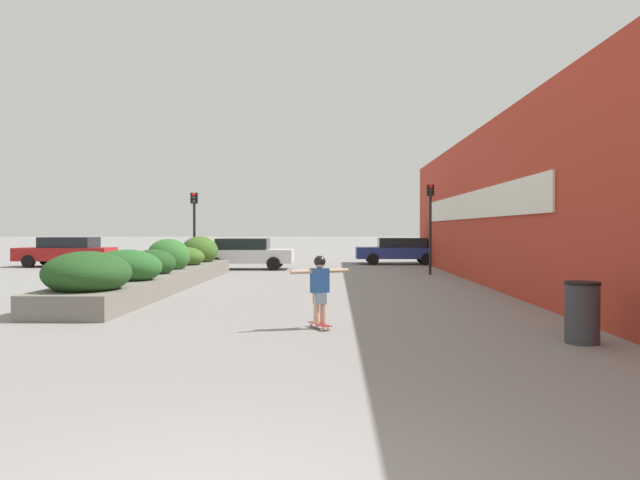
{
  "coord_description": "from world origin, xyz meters",
  "views": [
    {
      "loc": [
        0.85,
        -3.87,
        1.87
      ],
      "look_at": [
        0.34,
        18.19,
        1.48
      ],
      "focal_mm": 35.0,
      "sensor_mm": 36.0,
      "label": 1
    }
  ],
  "objects_px": {
    "skateboarder": "(320,283)",
    "trash_bin": "(582,312)",
    "traffic_light_left": "(194,218)",
    "traffic_light_right": "(430,214)",
    "car_rightmost": "(575,251)",
    "car_leftmost": "(399,250)",
    "car_center_right": "(246,253)",
    "skateboard": "(320,325)",
    "car_center_left": "(67,251)"
  },
  "relations": [
    {
      "from": "traffic_light_right",
      "to": "skateboarder",
      "type": "bearing_deg",
      "value": -106.74
    },
    {
      "from": "car_leftmost",
      "to": "car_rightmost",
      "type": "relative_size",
      "value": 1.08
    },
    {
      "from": "car_leftmost",
      "to": "car_rightmost",
      "type": "distance_m",
      "value": 9.08
    },
    {
      "from": "trash_bin",
      "to": "car_leftmost",
      "type": "distance_m",
      "value": 23.0
    },
    {
      "from": "skateboard",
      "to": "traffic_light_left",
      "type": "bearing_deg",
      "value": 83.5
    },
    {
      "from": "trash_bin",
      "to": "car_center_left",
      "type": "height_order",
      "value": "car_center_left"
    },
    {
      "from": "skateboarder",
      "to": "trash_bin",
      "type": "relative_size",
      "value": 1.26
    },
    {
      "from": "car_center_right",
      "to": "skateboarder",
      "type": "bearing_deg",
      "value": 12.6
    },
    {
      "from": "skateboarder",
      "to": "car_rightmost",
      "type": "xyz_separation_m",
      "value": [
        12.78,
        20.98,
        -0.14
      ]
    },
    {
      "from": "trash_bin",
      "to": "car_leftmost",
      "type": "bearing_deg",
      "value": 91.49
    },
    {
      "from": "car_center_left",
      "to": "car_center_right",
      "type": "relative_size",
      "value": 1.07
    },
    {
      "from": "car_rightmost",
      "to": "traffic_light_right",
      "type": "xyz_separation_m",
      "value": [
        -8.58,
        -7.0,
        1.76
      ]
    },
    {
      "from": "skateboard",
      "to": "car_center_right",
      "type": "height_order",
      "value": "car_center_right"
    },
    {
      "from": "skateboarder",
      "to": "car_leftmost",
      "type": "relative_size",
      "value": 0.29
    },
    {
      "from": "car_center_left",
      "to": "car_rightmost",
      "type": "xyz_separation_m",
      "value": [
        25.79,
        2.05,
        -0.04
      ]
    },
    {
      "from": "trash_bin",
      "to": "car_center_left",
      "type": "distance_m",
      "value": 26.72
    },
    {
      "from": "car_leftmost",
      "to": "car_center_right",
      "type": "height_order",
      "value": "car_center_right"
    },
    {
      "from": "car_rightmost",
      "to": "traffic_light_left",
      "type": "relative_size",
      "value": 1.23
    },
    {
      "from": "skateboarder",
      "to": "car_rightmost",
      "type": "bearing_deg",
      "value": 30.83
    },
    {
      "from": "traffic_light_left",
      "to": "traffic_light_right",
      "type": "height_order",
      "value": "traffic_light_right"
    },
    {
      "from": "trash_bin",
      "to": "car_rightmost",
      "type": "relative_size",
      "value": 0.24
    },
    {
      "from": "car_center_right",
      "to": "trash_bin",
      "type": "bearing_deg",
      "value": 23.7
    },
    {
      "from": "trash_bin",
      "to": "car_leftmost",
      "type": "xyz_separation_m",
      "value": [
        -0.6,
        22.99,
        0.23
      ]
    },
    {
      "from": "car_rightmost",
      "to": "car_center_right",
      "type": "bearing_deg",
      "value": -77.18
    },
    {
      "from": "skateboard",
      "to": "skateboarder",
      "type": "relative_size",
      "value": 0.54
    },
    {
      "from": "traffic_light_right",
      "to": "car_rightmost",
      "type": "bearing_deg",
      "value": 39.21
    },
    {
      "from": "car_rightmost",
      "to": "traffic_light_right",
      "type": "distance_m",
      "value": 11.21
    },
    {
      "from": "traffic_light_right",
      "to": "car_center_left",
      "type": "bearing_deg",
      "value": 163.96
    },
    {
      "from": "skateboarder",
      "to": "car_center_right",
      "type": "bearing_deg",
      "value": 74.78
    },
    {
      "from": "car_leftmost",
      "to": "traffic_light_left",
      "type": "relative_size",
      "value": 1.32
    },
    {
      "from": "car_center_left",
      "to": "car_center_right",
      "type": "height_order",
      "value": "car_center_left"
    },
    {
      "from": "traffic_light_left",
      "to": "car_rightmost",
      "type": "bearing_deg",
      "value": 19.73
    },
    {
      "from": "car_leftmost",
      "to": "car_center_left",
      "type": "height_order",
      "value": "car_center_left"
    },
    {
      "from": "traffic_light_right",
      "to": "trash_bin",
      "type": "bearing_deg",
      "value": -89.59
    },
    {
      "from": "car_leftmost",
      "to": "traffic_light_left",
      "type": "distance_m",
      "value": 11.9
    },
    {
      "from": "skateboarder",
      "to": "car_leftmost",
      "type": "height_order",
      "value": "car_leftmost"
    },
    {
      "from": "car_center_left",
      "to": "car_center_right",
      "type": "bearing_deg",
      "value": -100.72
    },
    {
      "from": "car_center_right",
      "to": "traffic_light_right",
      "type": "distance_m",
      "value": 8.84
    },
    {
      "from": "car_center_right",
      "to": "car_rightmost",
      "type": "xyz_separation_m",
      "value": [
        16.63,
        3.78,
        -0.02
      ]
    },
    {
      "from": "trash_bin",
      "to": "car_center_left",
      "type": "xyz_separation_m",
      "value": [
        -17.33,
        20.33,
        0.26
      ]
    },
    {
      "from": "car_center_right",
      "to": "car_rightmost",
      "type": "height_order",
      "value": "car_center_right"
    },
    {
      "from": "car_leftmost",
      "to": "traffic_light_right",
      "type": "bearing_deg",
      "value": -176.33
    },
    {
      "from": "trash_bin",
      "to": "car_center_right",
      "type": "height_order",
      "value": "car_center_right"
    },
    {
      "from": "skateboarder",
      "to": "skateboard",
      "type": "bearing_deg",
      "value": -124.94
    },
    {
      "from": "trash_bin",
      "to": "traffic_light_left",
      "type": "distance_m",
      "value": 18.73
    },
    {
      "from": "car_leftmost",
      "to": "car_rightmost",
      "type": "bearing_deg",
      "value": -93.88
    },
    {
      "from": "traffic_light_left",
      "to": "traffic_light_right",
      "type": "xyz_separation_m",
      "value": [
        9.82,
        -0.4,
        0.18
      ]
    },
    {
      "from": "skateboarder",
      "to": "trash_bin",
      "type": "xyz_separation_m",
      "value": [
        4.32,
        -1.4,
        -0.36
      ]
    },
    {
      "from": "skateboard",
      "to": "traffic_light_left",
      "type": "xyz_separation_m",
      "value": [
        -5.61,
        14.38,
        2.25
      ]
    },
    {
      "from": "skateboard",
      "to": "car_center_right",
      "type": "relative_size",
      "value": 0.16
    }
  ]
}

